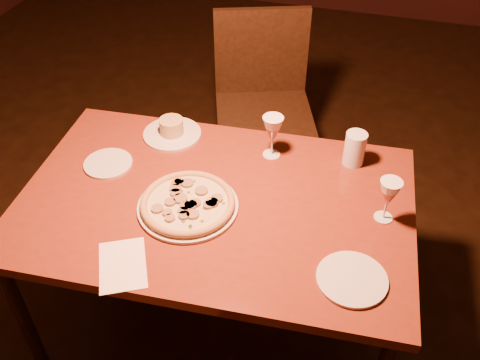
# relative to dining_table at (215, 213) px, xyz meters

# --- Properties ---
(floor) EXTENTS (7.00, 7.00, 0.00)m
(floor) POSITION_rel_dining_table_xyz_m (0.13, -0.03, -0.67)
(floor) COLOR black
(floor) RESTS_ON ground
(dining_table) EXTENTS (1.44, 0.98, 0.74)m
(dining_table) POSITION_rel_dining_table_xyz_m (0.00, 0.00, 0.00)
(dining_table) COLOR maroon
(dining_table) RESTS_ON floor
(chair_far) EXTENTS (0.60, 0.60, 0.98)m
(chair_far) POSITION_rel_dining_table_xyz_m (-0.06, 0.96, -0.12)
(chair_far) COLOR black
(chair_far) RESTS_ON floor
(pizza_plate) EXTENTS (0.35, 0.35, 0.04)m
(pizza_plate) POSITION_rel_dining_table_xyz_m (-0.08, -0.07, 0.09)
(pizza_plate) COLOR silver
(pizza_plate) RESTS_ON dining_table
(ramekin_saucer) EXTENTS (0.23, 0.23, 0.07)m
(ramekin_saucer) POSITION_rel_dining_table_xyz_m (-0.29, 0.32, 0.09)
(ramekin_saucer) COLOR silver
(ramekin_saucer) RESTS_ON dining_table
(wine_glass_far) EXTENTS (0.08, 0.08, 0.17)m
(wine_glass_far) POSITION_rel_dining_table_xyz_m (0.13, 0.30, 0.15)
(wine_glass_far) COLOR #C76953
(wine_glass_far) RESTS_ON dining_table
(wine_glass_right) EXTENTS (0.07, 0.07, 0.16)m
(wine_glass_right) POSITION_rel_dining_table_xyz_m (0.58, 0.07, 0.15)
(wine_glass_right) COLOR #C76953
(wine_glass_right) RESTS_ON dining_table
(water_tumbler) EXTENTS (0.08, 0.08, 0.13)m
(water_tumbler) POSITION_rel_dining_table_xyz_m (0.44, 0.34, 0.13)
(water_tumbler) COLOR silver
(water_tumbler) RESTS_ON dining_table
(side_plate_left) EXTENTS (0.18, 0.18, 0.01)m
(side_plate_left) POSITION_rel_dining_table_xyz_m (-0.45, 0.07, 0.07)
(side_plate_left) COLOR silver
(side_plate_left) RESTS_ON dining_table
(side_plate_near) EXTENTS (0.22, 0.22, 0.01)m
(side_plate_near) POSITION_rel_dining_table_xyz_m (0.51, -0.22, 0.07)
(side_plate_near) COLOR silver
(side_plate_near) RESTS_ON dining_table
(menu_card) EXTENTS (0.22, 0.25, 0.00)m
(menu_card) POSITION_rel_dining_table_xyz_m (-0.18, -0.36, 0.07)
(menu_card) COLOR white
(menu_card) RESTS_ON dining_table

